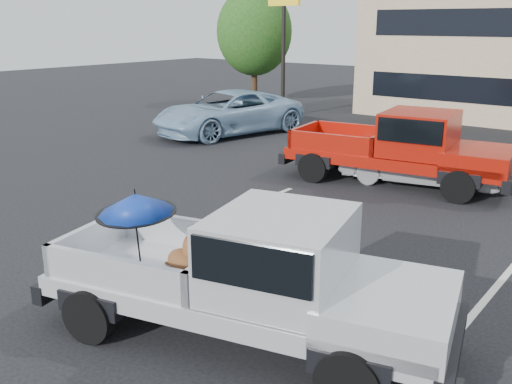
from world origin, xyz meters
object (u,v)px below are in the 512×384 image
(tree_left, at_px, (254,32))
(motel_sign, at_px, (284,12))
(red_pickup, at_px, (411,145))
(silver_pickup, at_px, (263,271))
(blue_suv, at_px, (228,113))
(silver_sedan, at_px, (420,160))

(tree_left, bearing_deg, motel_sign, -36.87)
(tree_left, relative_size, red_pickup, 0.96)
(tree_left, bearing_deg, silver_pickup, -51.68)
(silver_pickup, bearing_deg, red_pickup, 86.95)
(motel_sign, relative_size, blue_suv, 1.00)
(silver_pickup, distance_m, silver_sedan, 9.03)
(motel_sign, bearing_deg, red_pickup, -37.94)
(motel_sign, relative_size, tree_left, 1.00)
(tree_left, xyz_separation_m, blue_suv, (4.68, -7.65, -2.90))
(tree_left, relative_size, silver_pickup, 1.00)
(motel_sign, distance_m, red_pickup, 12.32)
(silver_sedan, bearing_deg, red_pickup, 124.75)
(tree_left, distance_m, silver_sedan, 17.09)
(motel_sign, distance_m, silver_sedan, 12.47)
(red_pickup, distance_m, blue_suv, 9.00)
(silver_pickup, bearing_deg, motel_sign, 110.63)
(motel_sign, bearing_deg, blue_suv, -81.65)
(red_pickup, bearing_deg, blue_suv, 154.95)
(blue_suv, bearing_deg, silver_pickup, -33.99)
(blue_suv, bearing_deg, motel_sign, 112.03)
(silver_pickup, height_order, red_pickup, silver_pickup)
(silver_pickup, distance_m, blue_suv, 15.27)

